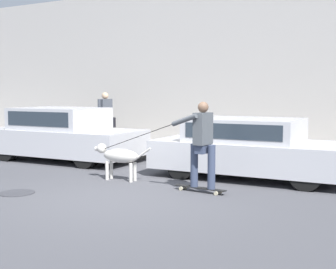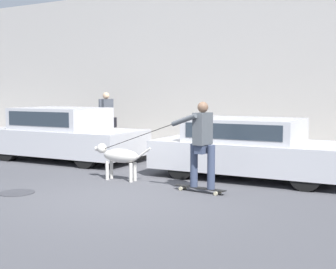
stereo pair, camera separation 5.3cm
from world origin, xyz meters
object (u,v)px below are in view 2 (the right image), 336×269
at_px(dog, 119,156).
at_px(pedestrian_with_bag, 107,117).
at_px(skateboarder, 202,141).
at_px(parked_car_0, 64,135).
at_px(parked_car_1, 251,149).

distance_m(dog, pedestrian_with_bag, 4.66).
height_order(dog, pedestrian_with_bag, pedestrian_with_bag).
distance_m(skateboarder, pedestrian_with_bag, 6.21).
xyz_separation_m(parked_car_0, pedestrian_with_bag, (-0.12, 1.98, 0.38)).
height_order(parked_car_0, parked_car_1, parked_car_0).
relative_size(skateboarder, pedestrian_with_bag, 1.77).
distance_m(dog, skateboarder, 2.02).
bearing_deg(pedestrian_with_bag, parked_car_1, -15.34).
bearing_deg(skateboarder, dog, -1.46).
xyz_separation_m(parked_car_0, parked_car_1, (5.08, 0.00, -0.05)).
relative_size(parked_car_1, dog, 3.13).
bearing_deg(parked_car_0, pedestrian_with_bag, 91.75).
distance_m(parked_car_1, pedestrian_with_bag, 5.58).
distance_m(parked_car_0, parked_car_1, 5.08).
bearing_deg(parked_car_1, pedestrian_with_bag, 157.27).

